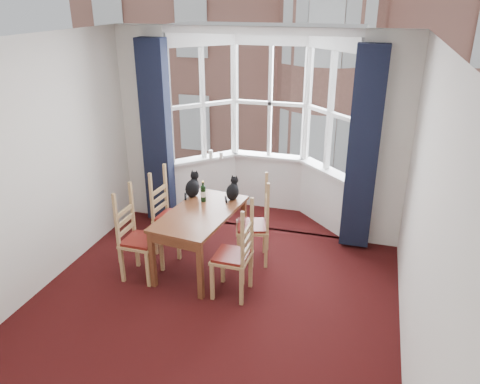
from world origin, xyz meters
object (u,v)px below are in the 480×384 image
at_px(dining_table, 201,219).
at_px(wine_bottle, 203,193).
at_px(chair_right_far, 259,227).
at_px(candle_tall, 211,154).
at_px(cat_right, 233,190).
at_px(chair_left_near, 134,240).
at_px(chair_right_near, 239,258).
at_px(candle_short, 221,155).
at_px(chair_left_far, 166,217).
at_px(cat_left, 193,187).

xyz_separation_m(dining_table, wine_bottle, (-0.07, 0.31, 0.22)).
distance_m(chair_right_far, candle_tall, 1.72).
relative_size(cat_right, candle_tall, 2.51).
relative_size(chair_left_near, chair_right_near, 1.00).
bearing_deg(wine_bottle, candle_short, 98.56).
distance_m(chair_right_far, cat_right, 0.58).
xyz_separation_m(candle_tall, candle_short, (0.16, 0.03, -0.01)).
relative_size(dining_table, cat_right, 4.59).
bearing_deg(cat_right, candle_tall, 121.91).
relative_size(chair_left_far, chair_right_near, 1.00).
xyz_separation_m(chair_right_far, cat_left, (-0.92, 0.09, 0.41)).
height_order(chair_left_near, cat_right, cat_right).
bearing_deg(wine_bottle, candle_tall, 105.43).
height_order(chair_left_near, wine_bottle, wine_bottle).
bearing_deg(candle_tall, candle_short, 10.86).
bearing_deg(dining_table, chair_right_far, 26.92).
bearing_deg(chair_left_near, candle_tall, 82.42).
height_order(dining_table, wine_bottle, wine_bottle).
height_order(cat_right, candle_short, cat_right).
xyz_separation_m(chair_left_near, cat_right, (0.96, 0.90, 0.39)).
bearing_deg(cat_left, cat_right, 6.16).
distance_m(chair_left_far, cat_right, 0.96).
relative_size(chair_left_far, cat_left, 2.68).
bearing_deg(candle_tall, chair_right_near, -62.77).
bearing_deg(dining_table, wine_bottle, 103.43).
xyz_separation_m(cat_left, candle_tall, (-0.17, 1.16, 0.05)).
bearing_deg(dining_table, chair_left_far, 155.49).
bearing_deg(chair_left_near, dining_table, 31.24).
distance_m(cat_left, candle_short, 1.20).
height_order(chair_right_near, chair_right_far, same).
xyz_separation_m(chair_left_near, chair_left_far, (0.11, 0.69, 0.00)).
bearing_deg(chair_right_far, cat_left, 174.21).
relative_size(chair_left_far, chair_right_far, 1.00).
bearing_deg(dining_table, candle_tall, 105.05).
relative_size(chair_right_far, candle_short, 9.38).
bearing_deg(candle_short, candle_tall, -169.14).
bearing_deg(chair_right_near, candle_tall, 117.23).
bearing_deg(cat_left, candle_tall, 98.18).
height_order(dining_table, candle_tall, candle_tall).
relative_size(chair_left_near, chair_left_far, 1.00).
height_order(dining_table, cat_left, cat_left).
bearing_deg(wine_bottle, chair_left_far, -175.34).
bearing_deg(cat_left, chair_right_near, -44.94).
height_order(dining_table, chair_right_near, chair_right_near).
xyz_separation_m(chair_left_far, chair_right_far, (1.24, 0.07, 0.00)).
distance_m(chair_left_far, wine_bottle, 0.65).
xyz_separation_m(cat_left, candle_short, (-0.01, 1.19, 0.04)).
xyz_separation_m(chair_left_far, cat_right, (0.85, 0.22, 0.39)).
relative_size(dining_table, chair_left_near, 1.55).
relative_size(wine_bottle, candle_short, 2.78).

